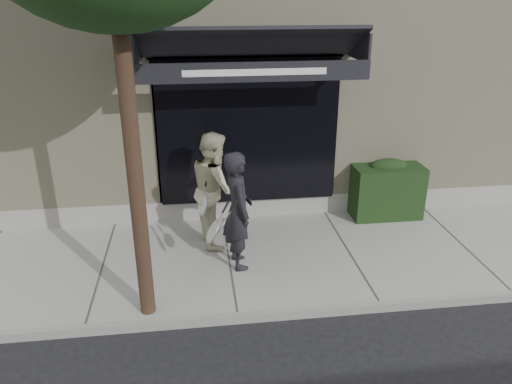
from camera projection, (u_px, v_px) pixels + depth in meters
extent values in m
plane|color=black|center=(347.00, 256.00, 8.41)|extent=(80.00, 80.00, 0.00)
cube|color=gray|center=(347.00, 253.00, 8.39)|extent=(20.00, 3.00, 0.12)
cube|color=gray|center=(380.00, 306.00, 6.97)|extent=(20.00, 0.10, 0.14)
cube|color=#C1B993|center=(293.00, 52.00, 11.94)|extent=(14.00, 7.00, 5.50)
cube|color=gray|center=(322.00, 202.00, 9.88)|extent=(14.02, 0.42, 0.50)
cube|color=black|center=(248.00, 131.00, 8.97)|extent=(3.20, 0.30, 2.60)
cube|color=gray|center=(158.00, 132.00, 8.91)|extent=(0.08, 0.40, 2.60)
cube|color=gray|center=(332.00, 126.00, 9.29)|extent=(0.08, 0.40, 2.60)
cube|color=gray|center=(246.00, 53.00, 8.59)|extent=(3.36, 0.40, 0.12)
cube|color=black|center=(251.00, 42.00, 7.85)|extent=(3.60, 1.03, 0.55)
cube|color=black|center=(255.00, 72.00, 7.54)|extent=(3.60, 0.05, 0.30)
cube|color=white|center=(255.00, 72.00, 7.51)|extent=(2.20, 0.01, 0.10)
cube|color=black|center=(136.00, 49.00, 7.67)|extent=(0.04, 1.00, 0.45)
cube|color=black|center=(360.00, 45.00, 8.09)|extent=(0.04, 1.00, 0.45)
cube|color=black|center=(386.00, 191.00, 9.45)|extent=(1.30, 0.70, 1.00)
ellipsoid|color=black|center=(389.00, 166.00, 9.26)|extent=(0.71, 0.38, 0.27)
cylinder|color=black|center=(133.00, 151.00, 5.92)|extent=(0.20, 0.20, 4.80)
imported|color=black|center=(238.00, 210.00, 7.58)|extent=(0.54, 0.74, 1.87)
torus|color=silver|center=(220.00, 228.00, 7.33)|extent=(0.24, 0.34, 0.28)
cylinder|color=silver|center=(220.00, 228.00, 7.33)|extent=(0.20, 0.29, 0.24)
cylinder|color=silver|center=(220.00, 228.00, 7.33)|extent=(0.17, 0.06, 0.11)
cylinder|color=black|center=(220.00, 228.00, 7.33)|extent=(0.19, 0.08, 0.13)
torus|color=silver|center=(213.00, 232.00, 7.21)|extent=(0.22, 0.33, 0.28)
cylinder|color=silver|center=(213.00, 232.00, 7.21)|extent=(0.18, 0.29, 0.24)
cylinder|color=silver|center=(213.00, 232.00, 7.21)|extent=(0.17, 0.05, 0.11)
cylinder|color=black|center=(213.00, 232.00, 7.21)|extent=(0.19, 0.06, 0.13)
imported|color=beige|center=(215.00, 189.00, 8.30)|extent=(0.86, 1.03, 1.94)
torus|color=silver|center=(202.00, 205.00, 8.08)|extent=(0.18, 0.32, 0.30)
cylinder|color=silver|center=(202.00, 205.00, 8.08)|extent=(0.14, 0.28, 0.26)
cylinder|color=silver|center=(202.00, 205.00, 8.08)|extent=(0.18, 0.08, 0.06)
cylinder|color=black|center=(202.00, 205.00, 8.08)|extent=(0.20, 0.09, 0.07)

